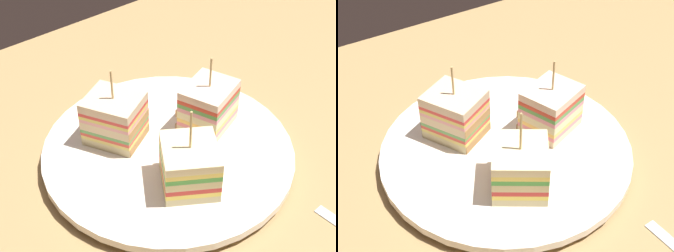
# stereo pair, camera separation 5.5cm
# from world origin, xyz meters

# --- Properties ---
(ground_plane) EXTENTS (1.10, 0.70, 0.02)m
(ground_plane) POSITION_xyz_m (0.00, 0.00, -0.01)
(ground_plane) COLOR #A2804F
(plate) EXTENTS (0.29, 0.29, 0.02)m
(plate) POSITION_xyz_m (0.00, 0.00, 0.01)
(plate) COLOR white
(plate) RESTS_ON ground_plane
(sandwich_wedge_0) EXTENTS (0.07, 0.07, 0.09)m
(sandwich_wedge_0) POSITION_xyz_m (-0.06, -0.00, 0.05)
(sandwich_wedge_0) COLOR beige
(sandwich_wedge_0) RESTS_ON plate
(sandwich_wedge_1) EXTENTS (0.08, 0.08, 0.09)m
(sandwich_wedge_1) POSITION_xyz_m (0.04, -0.05, 0.05)
(sandwich_wedge_1) COLOR #D7C48A
(sandwich_wedge_1) RESTS_ON plate
(sandwich_wedge_2) EXTENTS (0.08, 0.08, 0.10)m
(sandwich_wedge_2) POSITION_xyz_m (0.02, 0.06, 0.04)
(sandwich_wedge_2) COLOR beige
(sandwich_wedge_2) RESTS_ON plate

